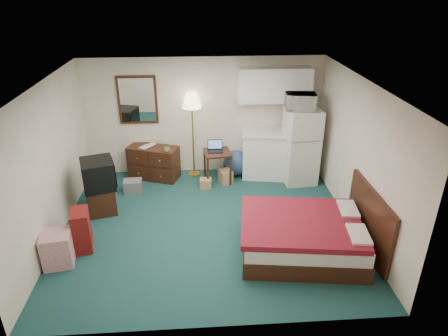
{
  "coord_description": "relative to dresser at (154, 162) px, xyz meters",
  "views": [
    {
      "loc": [
        -0.14,
        -5.86,
        3.93
      ],
      "look_at": [
        0.3,
        0.32,
        0.95
      ],
      "focal_mm": 32.0,
      "sensor_mm": 36.0,
      "label": 1
    }
  ],
  "objects": [
    {
      "name": "fridge",
      "position": [
        3.06,
        -0.36,
        0.44
      ],
      "size": [
        0.71,
        0.71,
        1.58
      ],
      "primitive_type": null,
      "rotation": [
        0.0,
        0.0,
        0.1
      ],
      "color": "silver",
      "rests_on": "floor"
    },
    {
      "name": "microwave",
      "position": [
        2.97,
        -0.37,
        1.42
      ],
      "size": [
        0.61,
        0.38,
        0.39
      ],
      "primitive_type": "imported",
      "rotation": [
        0.0,
        0.0,
        -0.1
      ],
      "color": "silver",
      "rests_on": "fridge"
    },
    {
      "name": "walls",
      "position": [
        1.09,
        -1.95,
        0.9
      ],
      "size": [
        5.01,
        4.51,
        2.5
      ],
      "color": "beige",
      "rests_on": "floor"
    },
    {
      "name": "book_b",
      "position": [
        -0.11,
        0.15,
        0.45
      ],
      "size": [
        0.14,
        0.1,
        0.2
      ],
      "primitive_type": "imported",
      "rotation": [
        0.0,
        0.0,
        -0.55
      ],
      "color": "#AD8047",
      "rests_on": "dresser"
    },
    {
      "name": "tv_stand",
      "position": [
        -0.84,
        -1.32,
        -0.11
      ],
      "size": [
        0.61,
        0.64,
        0.49
      ],
      "primitive_type": null,
      "rotation": [
        0.0,
        0.0,
        0.25
      ],
      "color": "#3C1D0F",
      "rests_on": "floor"
    },
    {
      "name": "suitcase",
      "position": [
        -0.91,
        -2.45,
        -0.01
      ],
      "size": [
        0.35,
        0.47,
        0.68
      ],
      "primitive_type": null,
      "rotation": [
        0.0,
        0.0,
        0.21
      ],
      "color": "maroon",
      "rests_on": "floor"
    },
    {
      "name": "ceiling",
      "position": [
        1.09,
        -1.95,
        2.15
      ],
      "size": [
        5.0,
        4.5,
        0.01
      ],
      "primitive_type": "cube",
      "color": "beige",
      "rests_on": "walls"
    },
    {
      "name": "file_bin",
      "position": [
        -0.38,
        -0.61,
        -0.23
      ],
      "size": [
        0.37,
        0.29,
        0.25
      ],
      "primitive_type": null,
      "rotation": [
        0.0,
        0.0,
        0.06
      ],
      "color": "slate",
      "rests_on": "floor"
    },
    {
      "name": "bed",
      "position": [
        2.53,
        -2.8,
        -0.06
      ],
      "size": [
        2.0,
        1.65,
        0.59
      ],
      "primitive_type": null,
      "rotation": [
        0.0,
        0.0,
        -0.13
      ],
      "color": "maroon",
      "rests_on": "floor"
    },
    {
      "name": "kitchen_counter",
      "position": [
        2.37,
        -0.04,
        0.13
      ],
      "size": [
        0.98,
        0.81,
        0.97
      ],
      "primitive_type": null,
      "rotation": [
        0.0,
        0.0,
        -0.16
      ],
      "color": "white",
      "rests_on": "floor"
    },
    {
      "name": "cardboard_box_b",
      "position": [
        1.51,
        -0.35,
        -0.21
      ],
      "size": [
        0.31,
        0.34,
        0.28
      ],
      "primitive_type": null,
      "rotation": [
        0.0,
        0.0,
        0.32
      ],
      "color": "#AD8047",
      "rests_on": "floor"
    },
    {
      "name": "laptop",
      "position": [
        1.31,
        -0.24,
        0.42
      ],
      "size": [
        0.31,
        0.25,
        0.21
      ],
      "primitive_type": null,
      "rotation": [
        0.0,
        0.0,
        0.02
      ],
      "color": "black",
      "rests_on": "desk"
    },
    {
      "name": "dresser",
      "position": [
        0.0,
        0.0,
        0.0
      ],
      "size": [
        1.13,
        0.79,
        0.71
      ],
      "primitive_type": null,
      "rotation": [
        0.0,
        0.0,
        -0.34
      ],
      "color": "#3C1D0F",
      "rests_on": "floor"
    },
    {
      "name": "crt_tv",
      "position": [
        -0.85,
        -1.31,
        0.4
      ],
      "size": [
        0.72,
        0.75,
        0.52
      ],
      "primitive_type": null,
      "rotation": [
        0.0,
        0.0,
        0.3
      ],
      "color": "black",
      "rests_on": "tv_stand"
    },
    {
      "name": "cardboard_box_a",
      "position": [
        1.09,
        -0.55,
        -0.25
      ],
      "size": [
        0.25,
        0.21,
        0.2
      ],
      "primitive_type": null,
      "rotation": [
        0.0,
        0.0,
        -0.07
      ],
      "color": "#AD8047",
      "rests_on": "floor"
    },
    {
      "name": "floor_lamp",
      "position": [
        0.85,
        0.1,
        0.56
      ],
      "size": [
        0.44,
        0.44,
        1.83
      ],
      "primitive_type": null,
      "rotation": [
        0.0,
        0.0,
        0.11
      ],
      "color": "gold",
      "rests_on": "floor"
    },
    {
      "name": "upper_cabinets",
      "position": [
        2.54,
        0.13,
        1.6
      ],
      "size": [
        1.5,
        0.35,
        0.7
      ],
      "primitive_type": null,
      "color": "white",
      "rests_on": "walls"
    },
    {
      "name": "mug",
      "position": [
        0.31,
        -0.27,
        0.41
      ],
      "size": [
        0.15,
        0.13,
        0.12
      ],
      "primitive_type": "imported",
      "rotation": [
        0.0,
        0.0,
        -0.41
      ],
      "color": "#619A4B",
      "rests_on": "dresser"
    },
    {
      "name": "mirror",
      "position": [
        -0.26,
        0.27,
        1.3
      ],
      "size": [
        0.8,
        0.06,
        1.0
      ],
      "primitive_type": null,
      "color": "white",
      "rests_on": "walls"
    },
    {
      "name": "headboard",
      "position": [
        3.55,
        -2.8,
        0.2
      ],
      "size": [
        0.06,
        1.56,
        1.0
      ],
      "primitive_type": null,
      "color": "#3C1D0F",
      "rests_on": "walls"
    },
    {
      "name": "retail_box",
      "position": [
        -1.19,
        -2.8,
        -0.09
      ],
      "size": [
        0.48,
        0.48,
        0.53
      ],
      "primitive_type": null,
      "rotation": [
        0.0,
        0.0,
        0.16
      ],
      "color": "silver",
      "rests_on": "floor"
    },
    {
      "name": "exercise_ball",
      "position": [
        1.77,
        0.01,
        -0.07
      ],
      "size": [
        0.68,
        0.68,
        0.56
      ],
      "primitive_type": "sphere",
      "rotation": [
        0.0,
        0.0,
        0.24
      ],
      "color": "navy",
      "rests_on": "floor"
    },
    {
      "name": "floor",
      "position": [
        1.09,
        -1.95,
        -0.35
      ],
      "size": [
        5.0,
        4.5,
        0.01
      ],
      "primitive_type": "cube",
      "color": "#113134",
      "rests_on": "ground"
    },
    {
      "name": "book_a",
      "position": [
        -0.22,
        0.05,
        0.48
      ],
      "size": [
        0.16,
        0.12,
        0.25
      ],
      "primitive_type": "imported",
      "rotation": [
        0.0,
        0.0,
        -0.63
      ],
      "color": "#AD8047",
      "rests_on": "dresser"
    },
    {
      "name": "desk",
      "position": [
        1.34,
        -0.26,
        -0.02
      ],
      "size": [
        0.59,
        0.59,
        0.67
      ],
      "primitive_type": null,
      "rotation": [
        0.0,
        0.0,
        0.11
      ],
      "color": "#3C1D0F",
      "rests_on": "floor"
    }
  ]
}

